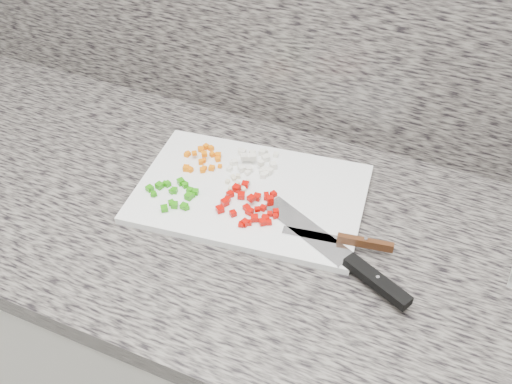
{
  "coord_description": "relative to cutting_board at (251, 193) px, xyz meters",
  "views": [
    {
      "loc": [
        0.27,
        0.77,
        1.62
      ],
      "look_at": [
        -0.04,
        1.48,
        0.93
      ],
      "focal_mm": 40.0,
      "sensor_mm": 36.0,
      "label": 1
    }
  ],
  "objects": [
    {
      "name": "red_pepper_pile",
      "position": [
        0.02,
        -0.04,
        0.01
      ],
      "size": [
        0.11,
        0.11,
        0.02
      ],
      "color": "#B50702",
      "rests_on": "cutting_board"
    },
    {
      "name": "garlic_pile",
      "position": [
        -0.03,
        0.0,
        0.01
      ],
      "size": [
        0.05,
        0.05,
        0.01
      ],
      "color": "beige",
      "rests_on": "cutting_board"
    },
    {
      "name": "cabinet",
      "position": [
        0.06,
        -0.06,
        -0.48
      ],
      "size": [
        3.92,
        0.62,
        0.86
      ],
      "primitive_type": "cube",
      "color": "white",
      "rests_on": "ground"
    },
    {
      "name": "chef_knife",
      "position": [
        0.22,
        -0.1,
        0.01
      ],
      "size": [
        0.3,
        0.16,
        0.02
      ],
      "rotation": [
        0.0,
        0.0,
        -0.45
      ],
      "color": "silver",
      "rests_on": "cutting_board"
    },
    {
      "name": "green_pepper_pile",
      "position": [
        -0.12,
        -0.07,
        0.01
      ],
      "size": [
        0.1,
        0.09,
        0.01
      ],
      "color": "#25870C",
      "rests_on": "cutting_board"
    },
    {
      "name": "carrot_pile",
      "position": [
        -0.12,
        0.05,
        0.01
      ],
      "size": [
        0.09,
        0.09,
        0.02
      ],
      "color": "orange",
      "rests_on": "cutting_board"
    },
    {
      "name": "paring_knife",
      "position": [
        0.21,
        -0.05,
        0.01
      ],
      "size": [
        0.19,
        0.04,
        0.02
      ],
      "rotation": [
        0.0,
        0.0,
        0.15
      ],
      "color": "silver",
      "rests_on": "cutting_board"
    },
    {
      "name": "cutting_board",
      "position": [
        0.0,
        0.0,
        0.0
      ],
      "size": [
        0.45,
        0.33,
        0.01
      ],
      "primitive_type": "cube",
      "rotation": [
        0.0,
        0.0,
        0.12
      ],
      "color": "white",
      "rests_on": "countertop"
    },
    {
      "name": "onion_pile",
      "position": [
        -0.02,
        0.08,
        0.01
      ],
      "size": [
        0.09,
        0.09,
        0.02
      ],
      "color": "silver",
      "rests_on": "cutting_board"
    },
    {
      "name": "countertop",
      "position": [
        0.06,
        -0.06,
        -0.03
      ],
      "size": [
        3.96,
        0.64,
        0.04
      ],
      "primitive_type": "cube",
      "color": "#66615A",
      "rests_on": "cabinet"
    }
  ]
}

